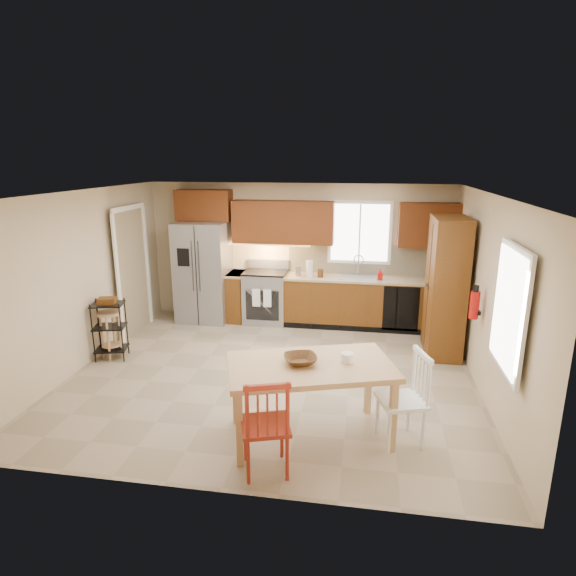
# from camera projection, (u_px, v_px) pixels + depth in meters

# --- Properties ---
(floor) EXTENTS (5.50, 5.50, 0.00)m
(floor) POSITION_uv_depth(u_px,v_px,m) (273.00, 374.00, 6.74)
(floor) COLOR gray
(floor) RESTS_ON ground
(ceiling) EXTENTS (5.50, 5.00, 0.02)m
(ceiling) POSITION_uv_depth(u_px,v_px,m) (271.00, 193.00, 6.09)
(ceiling) COLOR silver
(ceiling) RESTS_ON ground
(wall_back) EXTENTS (5.50, 0.02, 2.50)m
(wall_back) POSITION_uv_depth(u_px,v_px,m) (298.00, 253.00, 8.80)
(wall_back) COLOR #CCB793
(wall_back) RESTS_ON ground
(wall_front) EXTENTS (5.50, 0.02, 2.50)m
(wall_front) POSITION_uv_depth(u_px,v_px,m) (214.00, 365.00, 4.04)
(wall_front) COLOR #CCB793
(wall_front) RESTS_ON ground
(wall_left) EXTENTS (0.02, 5.00, 2.50)m
(wall_left) POSITION_uv_depth(u_px,v_px,m) (82.00, 280.00, 6.84)
(wall_left) COLOR #CCB793
(wall_left) RESTS_ON ground
(wall_right) EXTENTS (0.02, 5.00, 2.50)m
(wall_right) POSITION_uv_depth(u_px,v_px,m) (488.00, 297.00, 5.99)
(wall_right) COLOR #CCB793
(wall_right) RESTS_ON ground
(refrigerator) EXTENTS (0.92, 0.75, 1.82)m
(refrigerator) POSITION_uv_depth(u_px,v_px,m) (203.00, 272.00, 8.79)
(refrigerator) COLOR gray
(refrigerator) RESTS_ON floor
(range_stove) EXTENTS (0.76, 0.63, 0.92)m
(range_stove) POSITION_uv_depth(u_px,v_px,m) (266.00, 297.00, 8.79)
(range_stove) COLOR gray
(range_stove) RESTS_ON floor
(base_cabinet_narrow) EXTENTS (0.30, 0.60, 0.90)m
(base_cabinet_narrow) POSITION_uv_depth(u_px,v_px,m) (237.00, 296.00, 8.89)
(base_cabinet_narrow) COLOR #613711
(base_cabinet_narrow) RESTS_ON floor
(base_cabinet_run) EXTENTS (2.92, 0.60, 0.90)m
(base_cabinet_run) POSITION_uv_depth(u_px,v_px,m) (368.00, 302.00, 8.52)
(base_cabinet_run) COLOR #613711
(base_cabinet_run) RESTS_ON floor
(dishwasher) EXTENTS (0.60, 0.02, 0.78)m
(dishwasher) POSITION_uv_depth(u_px,v_px,m) (401.00, 309.00, 8.16)
(dishwasher) COLOR black
(dishwasher) RESTS_ON floor
(backsplash) EXTENTS (2.92, 0.03, 0.55)m
(backsplash) POSITION_uv_depth(u_px,v_px,m) (369.00, 259.00, 8.60)
(backsplash) COLOR beige
(backsplash) RESTS_ON wall_back
(upper_over_fridge) EXTENTS (1.00, 0.35, 0.55)m
(upper_over_fridge) POSITION_uv_depth(u_px,v_px,m) (204.00, 205.00, 8.67)
(upper_over_fridge) COLOR #59270E
(upper_over_fridge) RESTS_ON wall_back
(upper_left_block) EXTENTS (1.80, 0.35, 0.75)m
(upper_left_block) POSITION_uv_depth(u_px,v_px,m) (283.00, 222.00, 8.52)
(upper_left_block) COLOR #59270E
(upper_left_block) RESTS_ON wall_back
(upper_right_block) EXTENTS (1.00, 0.35, 0.75)m
(upper_right_block) POSITION_uv_depth(u_px,v_px,m) (429.00, 225.00, 8.13)
(upper_right_block) COLOR #59270E
(upper_right_block) RESTS_ON wall_back
(window_back) EXTENTS (1.12, 0.04, 1.12)m
(window_back) POSITION_uv_depth(u_px,v_px,m) (360.00, 233.00, 8.50)
(window_back) COLOR white
(window_back) RESTS_ON wall_back
(sink) EXTENTS (0.62, 0.46, 0.16)m
(sink) POSITION_uv_depth(u_px,v_px,m) (358.00, 280.00, 8.44)
(sink) COLOR gray
(sink) RESTS_ON base_cabinet_run
(undercab_glow) EXTENTS (1.60, 0.30, 0.01)m
(undercab_glow) POSITION_uv_depth(u_px,v_px,m) (266.00, 244.00, 8.64)
(undercab_glow) COLOR #FFBF66
(undercab_glow) RESTS_ON wall_back
(soap_bottle) EXTENTS (0.09, 0.09, 0.19)m
(soap_bottle) POSITION_uv_depth(u_px,v_px,m) (380.00, 274.00, 8.25)
(soap_bottle) COLOR #B00E0C
(soap_bottle) RESTS_ON base_cabinet_run
(paper_towel) EXTENTS (0.12, 0.12, 0.28)m
(paper_towel) POSITION_uv_depth(u_px,v_px,m) (309.00, 269.00, 8.48)
(paper_towel) COLOR white
(paper_towel) RESTS_ON base_cabinet_run
(canister_steel) EXTENTS (0.11, 0.11, 0.18)m
(canister_steel) POSITION_uv_depth(u_px,v_px,m) (298.00, 271.00, 8.52)
(canister_steel) COLOR gray
(canister_steel) RESTS_ON base_cabinet_run
(canister_wood) EXTENTS (0.10, 0.10, 0.14)m
(canister_wood) POSITION_uv_depth(u_px,v_px,m) (320.00, 273.00, 8.44)
(canister_wood) COLOR #522F15
(canister_wood) RESTS_ON base_cabinet_run
(pantry) EXTENTS (0.50, 0.95, 2.10)m
(pantry) POSITION_uv_depth(u_px,v_px,m) (446.00, 287.00, 7.23)
(pantry) COLOR #613711
(pantry) RESTS_ON floor
(fire_extinguisher) EXTENTS (0.12, 0.12, 0.36)m
(fire_extinguisher) POSITION_uv_depth(u_px,v_px,m) (474.00, 305.00, 6.19)
(fire_extinguisher) COLOR #B00E0C
(fire_extinguisher) RESTS_ON wall_right
(window_right) EXTENTS (0.04, 1.02, 1.32)m
(window_right) POSITION_uv_depth(u_px,v_px,m) (510.00, 310.00, 4.85)
(window_right) COLOR white
(window_right) RESTS_ON wall_right
(doorway) EXTENTS (0.04, 0.95, 2.10)m
(doorway) POSITION_uv_depth(u_px,v_px,m) (132.00, 273.00, 8.12)
(doorway) COLOR #8C7A59
(doorway) RESTS_ON wall_left
(dining_table) EXTENTS (1.93, 1.44, 0.83)m
(dining_table) POSITION_uv_depth(u_px,v_px,m) (310.00, 401.00, 5.14)
(dining_table) COLOR tan
(dining_table) RESTS_ON floor
(chair_red) EXTENTS (0.59, 0.59, 1.01)m
(chair_red) POSITION_uv_depth(u_px,v_px,m) (265.00, 423.00, 4.55)
(chair_red) COLOR #A02A18
(chair_red) RESTS_ON floor
(chair_white) EXTENTS (0.59, 0.59, 1.01)m
(chair_white) POSITION_uv_depth(u_px,v_px,m) (401.00, 399.00, 5.01)
(chair_white) COLOR white
(chair_white) RESTS_ON floor
(table_bowl) EXTENTS (0.44, 0.44, 0.09)m
(table_bowl) POSITION_uv_depth(u_px,v_px,m) (300.00, 364.00, 5.04)
(table_bowl) COLOR #522F15
(table_bowl) RESTS_ON dining_table
(table_jar) EXTENTS (0.17, 0.17, 0.16)m
(table_jar) POSITION_uv_depth(u_px,v_px,m) (347.00, 360.00, 5.06)
(table_jar) COLOR white
(table_jar) RESTS_ON dining_table
(bar_stool) EXTENTS (0.47, 0.47, 0.73)m
(bar_stool) POSITION_uv_depth(u_px,v_px,m) (111.00, 335.00, 7.20)
(bar_stool) COLOR tan
(bar_stool) RESTS_ON floor
(utility_cart) EXTENTS (0.52, 0.45, 0.90)m
(utility_cart) POSITION_uv_depth(u_px,v_px,m) (110.00, 330.00, 7.17)
(utility_cart) COLOR black
(utility_cart) RESTS_ON floor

